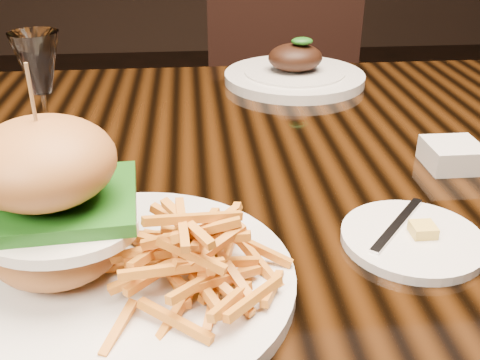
{
  "coord_description": "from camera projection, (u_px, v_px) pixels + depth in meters",
  "views": [
    {
      "loc": [
        -0.08,
        -0.68,
        1.07
      ],
      "look_at": [
        -0.04,
        -0.17,
        0.81
      ],
      "focal_mm": 42.0,
      "sensor_mm": 36.0,
      "label": 1
    }
  ],
  "objects": [
    {
      "name": "wine_glass",
      "position": [
        39.0,
        68.0,
        0.7
      ],
      "size": [
        0.06,
        0.06,
        0.17
      ],
      "color": "white",
      "rests_on": "dining_table"
    },
    {
      "name": "burger_plate",
      "position": [
        112.0,
        238.0,
        0.48
      ],
      "size": [
        0.31,
        0.31,
        0.21
      ],
      "rotation": [
        0.0,
        0.0,
        -0.13
      ],
      "color": "silver",
      "rests_on": "dining_table"
    },
    {
      "name": "chair_far",
      "position": [
        287.0,
        93.0,
        1.65
      ],
      "size": [
        0.48,
        0.49,
        0.95
      ],
      "rotation": [
        0.0,
        0.0,
        -0.05
      ],
      "color": "black",
      "rests_on": "ground"
    },
    {
      "name": "far_dish",
      "position": [
        294.0,
        74.0,
        1.04
      ],
      "size": [
        0.26,
        0.26,
        0.09
      ],
      "rotation": [
        0.0,
        0.0,
        0.02
      ],
      "color": "silver",
      "rests_on": "dining_table"
    },
    {
      "name": "ramekin",
      "position": [
        452.0,
        155.0,
        0.73
      ],
      "size": [
        0.09,
        0.09,
        0.03
      ],
      "primitive_type": "cube",
      "rotation": [
        0.0,
        0.0,
        0.38
      ],
      "color": "silver",
      "rests_on": "dining_table"
    },
    {
      "name": "dining_table",
      "position": [
        257.0,
        209.0,
        0.79
      ],
      "size": [
        1.6,
        0.9,
        0.75
      ],
      "color": "black",
      "rests_on": "ground"
    },
    {
      "name": "side_saucer",
      "position": [
        412.0,
        238.0,
        0.57
      ],
      "size": [
        0.14,
        0.14,
        0.02
      ],
      "rotation": [
        0.0,
        0.0,
        0.35
      ],
      "color": "silver",
      "rests_on": "dining_table"
    }
  ]
}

